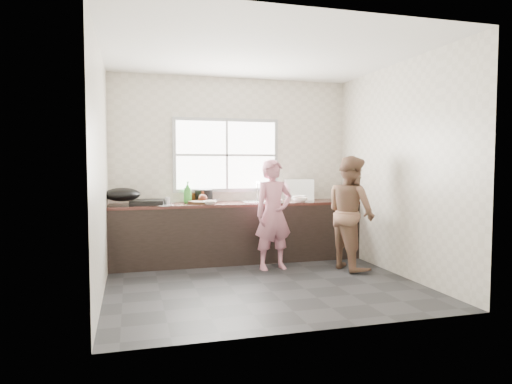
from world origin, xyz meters
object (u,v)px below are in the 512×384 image
object	(u,v)px
cutting_board	(201,202)
wok	(122,195)
bowl_mince	(210,203)
burner	(148,202)
woman	(274,218)
person_side	(351,213)
dish_rack	(299,190)
black_pot	(204,196)
plate_food	(199,203)
pot_lid_left	(165,205)
bottle_brown_tall	(191,196)
glass_jar	(167,201)
bowl_held	(277,201)
bowl_crabs	(300,200)
bottle_green	(188,192)
pot_lid_right	(168,203)
bottle_brown_short	(203,197)

from	to	relation	value
cutting_board	wok	size ratio (longest dim) A/B	0.80
bowl_mince	burner	xyz separation A→B (m)	(-0.82, 0.19, 0.01)
bowl_mince	wok	bearing A→B (deg)	173.21
bowl_mince	woman	bearing A→B (deg)	-26.60
cutting_board	wok	distance (m)	1.08
person_side	burner	bearing A→B (deg)	63.26
cutting_board	dish_rack	xyz separation A→B (m)	(1.53, 0.17, 0.15)
bowl_mince	wok	size ratio (longest dim) A/B	0.41
wok	cutting_board	bearing A→B (deg)	0.79
black_pot	plate_food	size ratio (longest dim) A/B	1.30
black_pot	dish_rack	bearing A→B (deg)	-4.70
black_pot	pot_lid_left	bearing A→B (deg)	-143.83
black_pot	bottle_brown_tall	size ratio (longest dim) A/B	1.44
glass_jar	dish_rack	distance (m)	2.00
burner	plate_food	bearing A→B (deg)	-1.91
bottle_brown_tall	cutting_board	bearing A→B (deg)	-69.43
person_side	bowl_held	xyz separation A→B (m)	(-0.82, 0.66, 0.13)
bowl_mince	bowl_crabs	world-z (taller)	bowl_crabs
person_side	wok	bearing A→B (deg)	66.13
dish_rack	bottle_green	bearing A→B (deg)	-160.48
bowl_crabs	pot_lid_right	world-z (taller)	bowl_crabs
burner	dish_rack	world-z (taller)	dish_rack
bowl_held	glass_jar	bearing A→B (deg)	172.83
bottle_brown_tall	pot_lid_right	size ratio (longest dim) A/B	0.75
woman	burner	bearing A→B (deg)	151.83
person_side	bowl_held	bearing A→B (deg)	42.36
bottle_green	dish_rack	distance (m)	1.70
bowl_held	bottle_brown_short	distance (m)	1.08
burner	dish_rack	size ratio (longest dim) A/B	1.01
black_pot	cutting_board	bearing A→B (deg)	-105.62
pot_lid_right	dish_rack	bearing A→B (deg)	-1.93
woman	bottle_brown_tall	bearing A→B (deg)	131.75
person_side	burner	distance (m)	2.77
bowl_mince	dish_rack	size ratio (longest dim) A/B	0.45
bowl_crabs	bottle_green	world-z (taller)	bottle_green
bottle_green	wok	bearing A→B (deg)	-169.92
bowl_held	pot_lid_left	distance (m)	1.60
bowl_crabs	pot_lid_right	bearing A→B (deg)	168.58
pot_lid_left	woman	bearing A→B (deg)	-15.80
bowl_held	bottle_brown_tall	xyz separation A→B (m)	(-1.18, 0.44, 0.06)
woman	person_side	distance (m)	1.05
bottle_green	bottle_brown_short	size ratio (longest dim) A/B	1.95
cutting_board	bowl_held	bearing A→B (deg)	-8.10
bottle_brown_tall	pot_lid_right	world-z (taller)	bottle_brown_tall
bowl_crabs	cutting_board	bearing A→B (deg)	174.28
bowl_held	pot_lid_left	xyz separation A→B (m)	(-1.60, 0.00, -0.02)
bottle_brown_tall	pot_lid_left	xyz separation A→B (m)	(-0.41, -0.44, -0.08)
black_pot	bottle_brown_tall	world-z (taller)	black_pot
person_side	pot_lid_right	size ratio (longest dim) A/B	6.44
cutting_board	black_pot	world-z (taller)	black_pot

